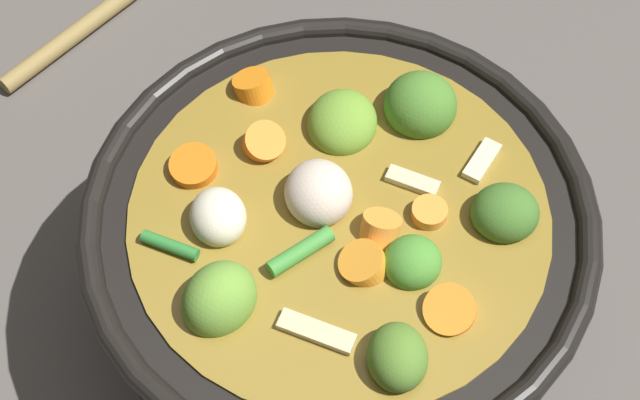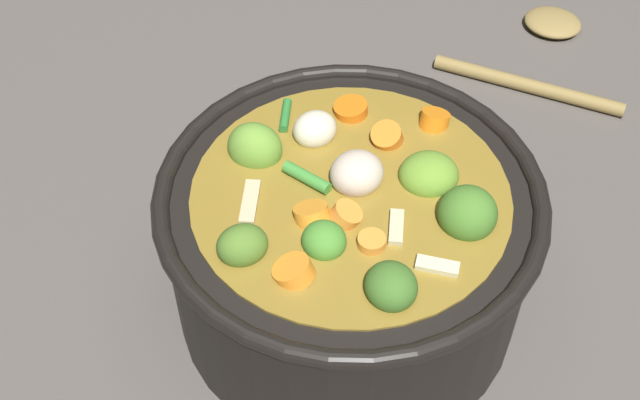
# 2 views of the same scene
# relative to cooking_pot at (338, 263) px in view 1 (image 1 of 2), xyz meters

# --- Properties ---
(ground_plane) EXTENTS (1.10, 1.10, 0.00)m
(ground_plane) POSITION_rel_cooking_pot_xyz_m (-0.00, -0.00, -0.07)
(ground_plane) COLOR #514C47
(cooking_pot) EXTENTS (0.29, 0.29, 0.16)m
(cooking_pot) POSITION_rel_cooking_pot_xyz_m (0.00, 0.00, 0.00)
(cooking_pot) COLOR black
(cooking_pot) RESTS_ON ground_plane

